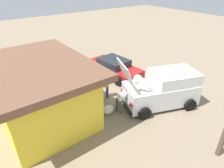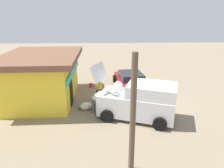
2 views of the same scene
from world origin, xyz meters
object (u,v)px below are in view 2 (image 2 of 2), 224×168
at_px(paint_bucket, 91,85).
at_px(unloaded_banana_pile, 86,106).
at_px(storefront_bar, 43,76).
at_px(vendor_standing, 99,87).
at_px(delivery_van, 139,101).
at_px(parked_sedan, 131,81).
at_px(customer_bending, 97,99).

bearing_deg(paint_bucket, unloaded_banana_pile, 178.99).
distance_m(storefront_bar, vendor_standing, 3.69).
bearing_deg(storefront_bar, delivery_van, -115.95).
height_order(storefront_bar, vendor_standing, storefront_bar).
xyz_separation_m(storefront_bar, paint_bucket, (2.20, -2.95, -1.41)).
bearing_deg(delivery_van, paint_bucket, 29.79).
bearing_deg(parked_sedan, vendor_standing, 133.77).
bearing_deg(storefront_bar, unloaded_banana_pile, -121.29).
bearing_deg(delivery_van, parked_sedan, -1.96).
xyz_separation_m(storefront_bar, parked_sedan, (1.95, -6.00, -0.99)).
bearing_deg(vendor_standing, customer_bending, 178.74).
relative_size(parked_sedan, vendor_standing, 2.94).
relative_size(parked_sedan, paint_bucket, 14.31).
relative_size(storefront_bar, unloaded_banana_pile, 6.77).
bearing_deg(unloaded_banana_pile, vendor_standing, -27.29).
distance_m(parked_sedan, unloaded_banana_pile, 4.85).
bearing_deg(parked_sedan, unloaded_banana_pile, 139.88).
xyz_separation_m(delivery_van, customer_bending, (0.80, 2.26, -0.18)).
distance_m(storefront_bar, paint_bucket, 3.94).
xyz_separation_m(vendor_standing, customer_bending, (-1.70, 0.04, -0.08)).
relative_size(parked_sedan, customer_bending, 3.49).
distance_m(storefront_bar, parked_sedan, 6.39).
relative_size(storefront_bar, delivery_van, 1.40).
height_order(delivery_van, unloaded_banana_pile, delivery_van).
distance_m(delivery_van, parked_sedan, 4.81).
height_order(customer_bending, paint_bucket, customer_bending).
bearing_deg(customer_bending, unloaded_banana_pile, 67.31).
xyz_separation_m(parked_sedan, customer_bending, (-3.99, 2.43, 0.24)).
bearing_deg(parked_sedan, paint_bucket, 85.33).
bearing_deg(customer_bending, parked_sedan, -31.32).
xyz_separation_m(storefront_bar, vendor_standing, (-0.34, -3.61, -0.67)).
relative_size(storefront_bar, customer_bending, 4.99).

